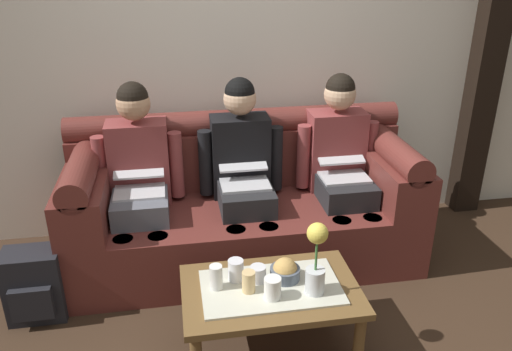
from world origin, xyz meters
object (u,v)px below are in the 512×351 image
cup_near_right (258,274)px  person_right (340,160)px  couch (243,206)px  cup_far_center (273,288)px  person_left (139,173)px  person_middle (243,167)px  cup_far_left (249,282)px  cup_near_left (216,277)px  cup_far_right (236,270)px  snack_bowl (285,271)px  coffee_table (271,296)px  flower_vase (316,259)px  backpack_left (35,286)px

cup_near_right → person_right: bearing=51.3°
couch → cup_far_center: size_ratio=20.33×
person_left → person_middle: 0.66m
cup_far_center → cup_far_left: bearing=146.2°
cup_near_left → cup_far_right: bearing=26.5°
snack_bowl → cup_far_center: size_ratio=1.39×
person_right → coffee_table: person_right is taller
couch → snack_bowl: bearing=-84.7°
couch → cup_far_right: couch is taller
person_left → coffee_table: size_ratio=1.37×
flower_vase → backpack_left: flower_vase is taller
person_right → snack_bowl: 1.09m
cup_far_center → snack_bowl: bearing=56.8°
person_right → flower_vase: size_ratio=3.18×
person_right → cup_far_left: person_right is taller
couch → person_middle: (0.00, -0.00, 0.29)m
cup_far_center → backpack_left: 1.40m
cup_far_center → backpack_left: (-1.25, 0.58, -0.25)m
cup_near_left → cup_near_right: bearing=6.5°
person_left → flower_vase: (0.86, -1.03, -0.07)m
person_left → person_middle: size_ratio=1.00×
flower_vase → cup_far_right: 0.43m
person_middle → coffee_table: person_middle is taller
snack_bowl → cup_near_left: 0.36m
person_right → person_left: bearing=180.0°
coffee_table → cup_near_left: 0.30m
coffee_table → cup_far_left: 0.17m
person_left → person_middle: (0.66, -0.00, 0.00)m
cup_near_right → backpack_left: (-1.20, 0.43, -0.23)m
person_right → snack_bowl: person_right is taller
backpack_left → coffee_table: bearing=-21.2°
cup_near_right → cup_far_left: size_ratio=0.75×
cup_near_right → cup_far_right: cup_far_right is taller
person_middle → coffee_table: 1.00m
cup_far_center → person_left: bearing=121.9°
person_middle → cup_far_right: person_middle is taller
person_left → cup_far_center: bearing=-58.1°
person_left → cup_near_right: (0.60, -0.89, -0.21)m
cup_near_left → cup_far_center: 0.29m
backpack_left → cup_far_right: bearing=-20.1°
cup_near_left → backpack_left: (-0.99, 0.45, -0.26)m
cup_far_center → person_middle: bearing=89.4°
person_left → cup_far_right: 1.02m
person_middle → cup_far_left: (-0.12, -0.97, -0.20)m
person_middle → cup_near_right: size_ratio=14.63×
couch → snack_bowl: size_ratio=14.59×
person_left → snack_bowl: (0.74, -0.90, -0.21)m
cup_far_center → couch: bearing=89.4°
cup_far_left → backpack_left: size_ratio=0.26×
couch → person_left: bearing=-179.7°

